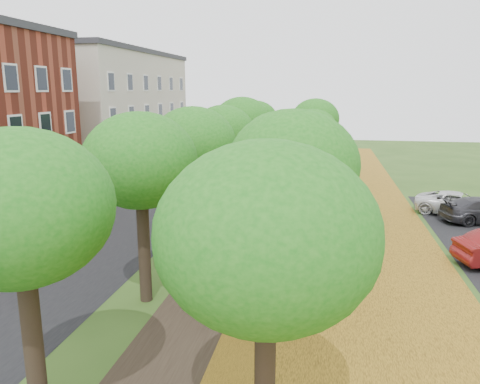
% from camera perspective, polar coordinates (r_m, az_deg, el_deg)
% --- Properties ---
extents(street_asphalt, '(8.00, 70.00, 0.01)m').
position_cam_1_polar(street_asphalt, '(26.26, -14.85, -3.34)').
color(street_asphalt, black).
rests_on(street_asphalt, ground).
extents(footpath, '(3.20, 70.00, 0.01)m').
position_cam_1_polar(footpath, '(24.07, 1.57, -4.35)').
color(footpath, black).
rests_on(footpath, ground).
extents(leaf_verge, '(7.50, 70.00, 0.01)m').
position_cam_1_polar(leaf_verge, '(23.85, 13.56, -4.86)').
color(leaf_verge, '#B98322').
rests_on(leaf_verge, ground).
extents(tree_row_west, '(3.74, 33.74, 6.07)m').
position_cam_1_polar(tree_row_west, '(23.63, -3.68, 6.32)').
color(tree_row_west, black).
rests_on(tree_row_west, ground).
extents(tree_row_east, '(3.74, 33.74, 6.07)m').
position_cam_1_polar(tree_row_east, '(22.93, 8.10, 6.04)').
color(tree_row_east, black).
rests_on(tree_row_east, ground).
extents(building_cream, '(10.30, 20.30, 10.40)m').
position_cam_1_polar(building_cream, '(45.71, -16.46, 9.72)').
color(building_cream, beige).
rests_on(building_cream, ground).
extents(bench, '(0.99, 1.75, 0.80)m').
position_cam_1_polar(bench, '(15.38, -2.46, -12.69)').
color(bench, '#2B362D').
rests_on(bench, ground).
extents(car_white, '(4.99, 3.41, 1.27)m').
position_cam_1_polar(car_white, '(29.11, 25.05, -1.30)').
color(car_white, silver).
rests_on(car_white, ground).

